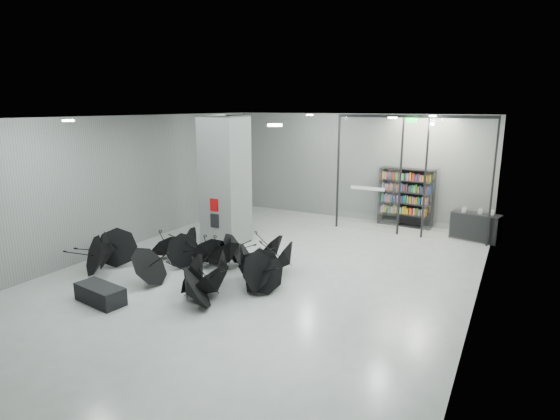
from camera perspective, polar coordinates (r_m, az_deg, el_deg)
The scene contains 10 objects.
room at distance 11.13m, azimuth -2.27°, elevation 5.56°, with size 14.00×14.02×4.01m.
column at distance 14.26m, azimuth -6.89°, elevation 3.68°, with size 1.20×1.20×4.00m, color slate.
fire_cabinet at distance 13.88m, azimuth -8.28°, elevation 0.66°, with size 0.28×0.04×0.38m, color #A50A07.
info_panel at distance 14.00m, azimuth -8.21°, elevation -1.34°, with size 0.30×0.03×0.42m, color black.
exit_sign at distance 15.18m, azimuth 16.23°, elevation 10.73°, with size 0.30×0.06×0.15m, color #0CE533.
glass_partition at distance 15.51m, azimuth 15.98°, elevation 4.70°, with size 5.06×0.08×4.00m.
bench at distance 10.99m, azimuth -21.65°, elevation -9.78°, with size 1.23×0.53×0.40m, color black.
bookshelf at distance 16.97m, azimuth 15.55°, elevation 1.53°, with size 1.92×0.38×2.11m, color black, non-canonical shape.
shop_counter at distance 16.07m, azimuth 23.33°, elevation -1.93°, with size 1.48×0.59×0.89m, color black.
umbrella_cluster at distance 11.80m, azimuth -9.78°, elevation -6.86°, with size 5.88×4.54×1.30m.
Camera 1 is at (5.57, -9.53, 4.27)m, focal length 29.11 mm.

